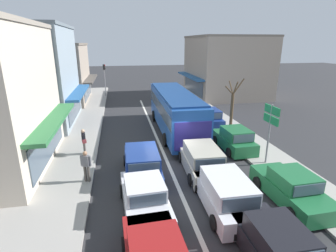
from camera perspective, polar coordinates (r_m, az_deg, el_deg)
The scene contains 21 objects.
ground_plane at distance 15.76m, azimuth -0.08°, elevation -8.01°, with size 140.00×140.00×0.00m, color #2D2D30.
lane_centre_line at distance 19.39m, azimuth -2.29°, elevation -2.95°, with size 0.20×28.00×0.01m, color silver.
sidewalk_left at distance 21.47m, azimuth -21.39°, elevation -1.94°, with size 5.20×44.00×0.14m, color #A39E96.
kerb_right at distance 22.85m, azimuth 12.49°, elevation 0.02°, with size 2.80×44.00×0.12m, color #A39E96.
shopfront_mid_block at distance 25.07m, azimuth -28.66°, elevation 9.37°, with size 8.40×8.52×8.26m.
shopfront_far_end at distance 33.71m, azimuth -24.08°, elevation 10.34°, with size 8.86×8.74×6.80m.
building_right_far at distance 36.10m, azimuth 12.56°, elevation 12.54°, with size 9.94×10.12×7.70m.
city_bus at distance 20.52m, azimuth 1.51°, elevation 3.72°, with size 2.86×10.89×3.23m.
hatchback_queue_far_back at distance 9.74m, azimuth 22.05°, elevation -22.83°, with size 1.84×3.71×1.54m.
wagon_behind_bus_mid at distance 11.72m, azimuth 12.28°, elevation -14.09°, with size 2.02×4.54×1.58m.
wagon_adjacent_lane_trail at distance 14.47m, azimuth 7.27°, elevation -7.35°, with size 2.09×4.57×1.58m.
sedan_adjacent_lane_lead at distance 11.38m, azimuth -5.10°, elevation -15.24°, with size 2.04×4.28×1.47m.
wagon_queue_gap_filler at distance 14.01m, azimuth -5.67°, elevation -8.16°, with size 2.01×4.53×1.58m.
parked_sedan_kerb_front at distance 13.16m, azimuth 25.25°, elevation -12.16°, with size 1.96×4.23×1.47m.
parked_hatchback_kerb_second at distance 17.88m, azimuth 14.23°, elevation -2.92°, with size 1.91×3.75×1.54m.
parked_hatchback_kerb_third at distance 22.47m, azimuth 8.83°, elevation 1.66°, with size 1.85×3.72×1.54m.
traffic_light_downstreet at distance 35.38m, azimuth -13.66°, elevation 10.75°, with size 0.33×0.24×4.20m.
directional_road_sign at distance 15.69m, azimuth 21.47°, elevation 1.17°, with size 0.10×1.40×3.60m.
street_tree_right at distance 20.94m, azimuth 13.76°, elevation 3.73°, with size 1.53×1.55×4.27m.
pedestrian_with_handbag_near at distance 17.07m, azimuth -17.87°, elevation -2.95°, with size 0.34×0.65×1.63m.
pedestrian_browsing_midblock at distance 13.75m, azimuth -17.40°, elevation -7.98°, with size 0.54×0.33×1.63m.
Camera 1 is at (-2.64, -13.95, 6.84)m, focal length 28.00 mm.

